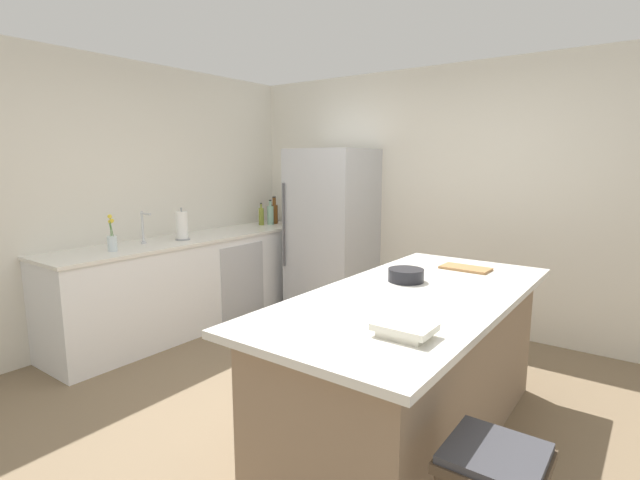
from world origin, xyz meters
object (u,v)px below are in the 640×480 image
Objects in this scene: whiskey_bottle at (274,213)px; olive_oil_bottle at (261,216)px; sink_faucet at (143,227)px; cutting_board at (465,268)px; flower_vase at (112,240)px; syrup_bottle at (285,215)px; refrigerator at (332,232)px; kitchen_island at (412,365)px; cookbook_stack at (404,329)px; bar_stool at (494,478)px; paper_towel_roll at (182,226)px; gin_bottle at (270,215)px; mixing_bowl at (406,275)px.

olive_oil_bottle is (-0.03, -0.20, -0.02)m from whiskey_bottle.
sink_faucet is 0.88× the size of cutting_board.
syrup_bottle is (0.00, 2.25, 0.00)m from flower_vase.
refrigerator is 2.24m from flower_vase.
whiskey_bottle is at bearing 175.37° from refrigerator.
whiskey_bottle reaches higher than kitchen_island.
whiskey_bottle is 1.29× the size of cookbook_stack.
cookbook_stack is at bearing 159.96° from bar_stool.
sink_faucet is (-3.42, 0.84, 0.56)m from bar_stool.
whiskey_bottle reaches higher than flower_vase.
flower_vase is 2.16m from whiskey_bottle.
olive_oil_bottle reaches higher than kitchen_island.
flower_vase is 2.88m from cookbook_stack.
paper_towel_roll is 1.34m from gin_bottle.
cutting_board is (1.82, -0.95, 0.02)m from refrigerator.
paper_towel_roll is 1.53m from syrup_bottle.
gin_bottle is (-2.67, 1.70, 0.58)m from kitchen_island.
whiskey_bottle is 0.97× the size of cutting_board.
paper_towel_roll is at bearing -90.30° from syrup_bottle.
paper_towel_roll is at bearing 172.04° from kitchen_island.
sink_faucet is 0.91× the size of whiskey_bottle.
cookbook_stack is at bearing -12.82° from sink_faucet.
paper_towel_roll is at bearing -171.10° from cutting_board.
bar_stool is 4.26m from gin_bottle.
cutting_board is at bearing 23.37° from flower_vase.
cutting_board is at bearing -20.50° from whiskey_bottle.
paper_towel_roll is at bearing -86.43° from whiskey_bottle.
mixing_bowl is at bearing -109.14° from cutting_board.
refrigerator is 5.77× the size of paper_towel_roll.
whiskey_bottle reaches higher than mixing_bowl.
sink_faucet is 1.78m from whiskey_bottle.
whiskey_bottle is (-3.41, 2.62, 0.53)m from bar_stool.
refrigerator is 2.05m from cutting_board.
sink_faucet is at bearing -89.40° from olive_oil_bottle.
refrigerator is at bearing 130.65° from cookbook_stack.
refrigerator reaches higher than cutting_board.
kitchen_island is 0.86m from cookbook_stack.
gin_bottle reaches higher than mixing_bowl.
sink_faucet is 2.85m from cutting_board.
syrup_bottle is at bearing 145.55° from mixing_bowl.
flower_vase reaches higher than bar_stool.
mixing_bowl is at bearing 130.03° from bar_stool.
paper_towel_roll is 0.92× the size of cutting_board.
sink_faucet is (-0.92, -1.71, 0.17)m from refrigerator.
flower_vase is at bearing -111.32° from refrigerator.
paper_towel_roll reaches higher than gin_bottle.
gin_bottle is 1.12× the size of olive_oil_bottle.
flower_vase is 1.01× the size of paper_towel_roll.
sink_faucet is 1.88m from syrup_bottle.
kitchen_island is 6.70× the size of cutting_board.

